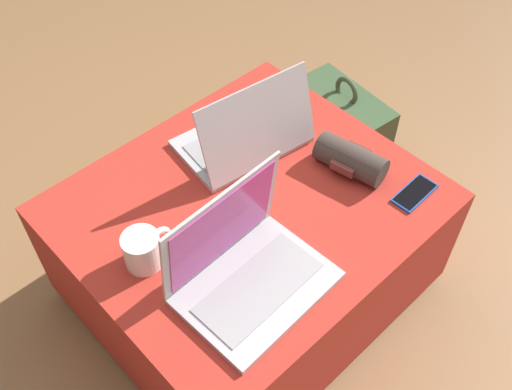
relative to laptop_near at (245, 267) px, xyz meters
The scene contains 8 objects.
ground_plane 0.54m from the laptop_near, 45.86° to the left, with size 14.00×14.00×0.00m, color olive.
ottoman 0.36m from the laptop_near, 45.86° to the left, with size 0.93×0.81×0.43m.
laptop_near is the anchor object (origin of this frame).
laptop_far 0.45m from the laptop_near, 46.68° to the left, with size 0.38×0.28×0.24m.
cell_phone 0.53m from the laptop_near, 12.38° to the right, with size 0.14×0.07×0.01m.
backpack 0.86m from the laptop_near, 22.73° to the left, with size 0.23×0.35×0.46m.
wrist_brace 0.46m from the laptop_near, ahead, with size 0.12×0.21×0.08m.
coffee_mug 0.25m from the laptop_near, 123.70° to the left, with size 0.13×0.09×0.10m.
Camera 1 is at (-0.69, -0.77, 1.65)m, focal length 42.00 mm.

